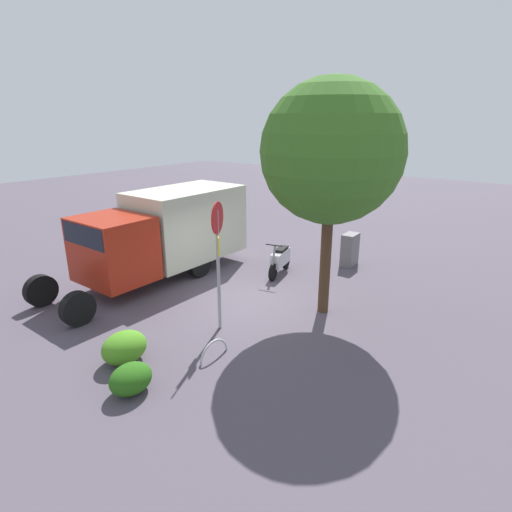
# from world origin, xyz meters

# --- Properties ---
(ground_plane) EXTENTS (60.00, 60.00, 0.00)m
(ground_plane) POSITION_xyz_m (0.00, 0.00, 0.00)
(ground_plane) COLOR #4E4552
(box_truck_near) EXTENTS (7.10, 2.24, 2.78)m
(box_truck_near) POSITION_xyz_m (0.14, -3.33, 1.56)
(box_truck_near) COLOR black
(box_truck_near) RESTS_ON ground
(motorcycle) EXTENTS (1.78, 0.70, 1.20)m
(motorcycle) POSITION_xyz_m (-2.25, -0.37, 0.52)
(motorcycle) COLOR black
(motorcycle) RESTS_ON ground
(stop_sign) EXTENTS (0.71, 0.33, 3.21)m
(stop_sign) POSITION_xyz_m (1.84, 0.57, 2.14)
(stop_sign) COLOR #9E9EA3
(stop_sign) RESTS_ON ground
(street_tree) EXTENTS (3.52, 3.52, 6.00)m
(street_tree) POSITION_xyz_m (-0.58, 2.17, 4.23)
(street_tree) COLOR #47301E
(street_tree) RESTS_ON ground
(utility_cabinet) EXTENTS (0.71, 0.45, 1.16)m
(utility_cabinet) POSITION_xyz_m (-4.49, 1.11, 0.58)
(utility_cabinet) COLOR slate
(utility_cabinet) RESTS_ON ground
(bike_rack_hoop) EXTENTS (0.85, 0.08, 0.85)m
(bike_rack_hoop) POSITION_xyz_m (2.94, 1.37, 0.00)
(bike_rack_hoop) COLOR #B7B7BC
(bike_rack_hoop) RESTS_ON ground
(shrub_near_sign) EXTENTS (1.01, 0.82, 0.69)m
(shrub_near_sign) POSITION_xyz_m (4.22, -0.06, 0.34)
(shrub_near_sign) COLOR #498A20
(shrub_near_sign) RESTS_ON ground
(shrub_mid_verge) EXTENTS (0.86, 0.70, 0.58)m
(shrub_mid_verge) POSITION_xyz_m (4.80, 0.93, 0.29)
(shrub_mid_verge) COLOR #255D14
(shrub_mid_verge) RESTS_ON ground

